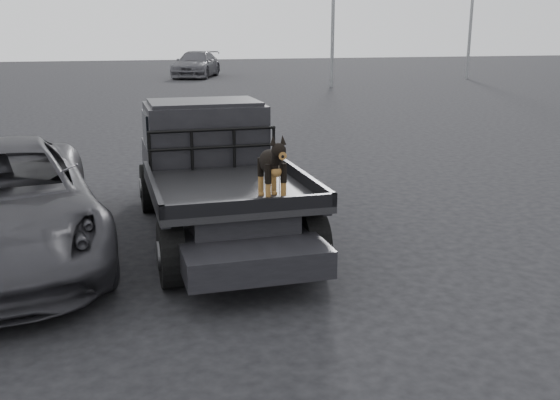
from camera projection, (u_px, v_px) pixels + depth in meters
name	position (u px, v px, depth m)	size (l,w,h in m)	color
ground	(315.00, 289.00, 6.99)	(120.00, 120.00, 0.00)	black
flatbed_ute	(217.00, 203.00, 8.76)	(2.00, 5.40, 0.92)	black
ute_cab	(205.00, 130.00, 9.40)	(1.72, 1.30, 0.88)	black
headache_rack	(213.00, 149.00, 8.75)	(1.80, 0.08, 0.55)	black
dog	(272.00, 168.00, 7.13)	(0.32, 0.60, 0.74)	black
distant_car_b	(196.00, 64.00, 39.26)	(2.25, 5.53, 1.61)	#4E4E54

